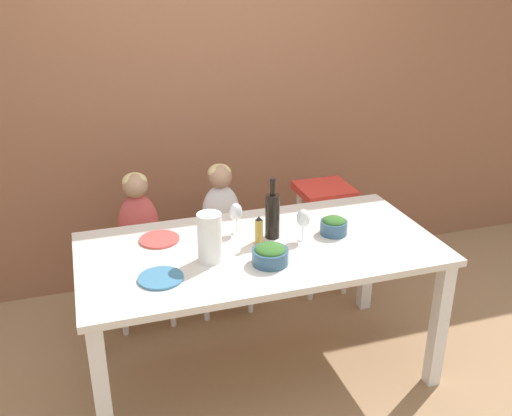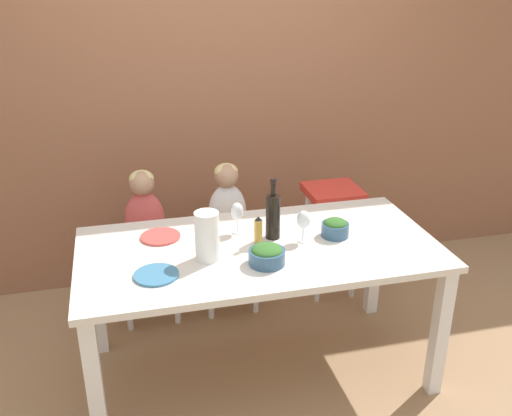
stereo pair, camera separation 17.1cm
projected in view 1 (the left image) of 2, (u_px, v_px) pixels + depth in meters
ground_plane at (260, 368)px, 3.17m from camera, size 14.00×14.00×0.00m
wall_back at (203, 85)px, 3.67m from camera, size 10.00×0.06×2.70m
dining_table at (260, 262)px, 2.90m from camera, size 1.80×0.89×0.76m
chair_far_left at (142, 263)px, 3.47m from camera, size 0.40×0.39×0.46m
chair_far_center at (222, 251)px, 3.61m from camera, size 0.40×0.39×0.46m
chair_right_highchair at (323, 211)px, 3.73m from camera, size 0.34×0.33×0.75m
person_child_left at (138, 213)px, 3.34m from camera, size 0.24×0.16×0.50m
person_child_center at (221, 203)px, 3.48m from camera, size 0.24×0.16×0.50m
wine_bottle at (272, 215)px, 2.91m from camera, size 0.07×0.07×0.32m
paper_towel_roll at (210, 237)px, 2.68m from camera, size 0.12×0.12×0.24m
wine_glass_near at (303, 219)px, 2.88m from camera, size 0.07×0.07×0.17m
wine_glass_far at (236, 213)px, 2.96m from camera, size 0.07×0.07×0.17m
salad_bowl_large at (270, 254)px, 2.68m from camera, size 0.17×0.17×0.10m
salad_bowl_small at (334, 225)px, 2.97m from camera, size 0.14×0.14×0.10m
dinner_plate_front_left at (161, 278)px, 2.56m from camera, size 0.21×0.21×0.01m
dinner_plate_back_left at (159, 239)px, 2.92m from camera, size 0.21×0.21×0.01m
condiment_bottle_hot_sauce at (258, 231)px, 2.85m from camera, size 0.04×0.04×0.15m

